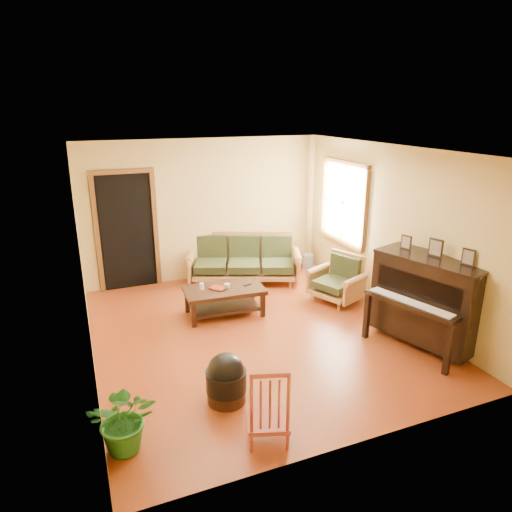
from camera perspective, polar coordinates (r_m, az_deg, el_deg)
name	(u,v)px	position (r m, az deg, el deg)	size (l,w,h in m)	color
floor	(257,332)	(6.74, 0.07, -9.48)	(5.00, 5.00, 0.00)	maroon
doorway	(127,232)	(8.32, -15.83, 2.85)	(1.08, 0.16, 2.05)	black
window	(344,203)	(8.31, 10.95, 6.58)	(0.12, 1.36, 1.46)	white
sofa	(244,259)	(8.44, -1.51, -0.41)	(2.04, 0.85, 0.87)	#A3703B
coffee_table	(224,301)	(7.20, -3.97, -5.67)	(1.22, 0.67, 0.44)	black
armchair	(336,279)	(7.73, 9.96, -2.82)	(0.75, 0.79, 0.79)	#A3703B
piano	(427,302)	(6.59, 20.59, -5.37)	(0.84, 1.42, 1.26)	black
footstool	(226,384)	(5.25, -3.74, -15.66)	(0.45, 0.45, 0.43)	black
red_chair	(268,402)	(4.62, 1.49, -17.75)	(0.40, 0.44, 0.86)	maroon
leaning_frame	(297,251)	(9.40, 5.18, 0.61)	(0.45, 0.10, 0.59)	gold
ceramic_crock	(308,261)	(9.32, 6.48, -0.63)	(0.22, 0.22, 0.28)	#305290
potted_plant	(125,418)	(4.72, -16.05, -18.89)	(0.63, 0.54, 0.70)	#1E5B1A
book	(215,290)	(7.03, -5.14, -4.25)	(0.17, 0.23, 0.02)	maroon
candle	(202,286)	(7.07, -6.80, -3.80)	(0.06, 0.06, 0.11)	white
glass_jar	(227,286)	(7.13, -3.64, -3.71)	(0.09, 0.09, 0.06)	silver
remote	(247,285)	(7.22, -1.11, -3.60)	(0.14, 0.04, 0.01)	black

